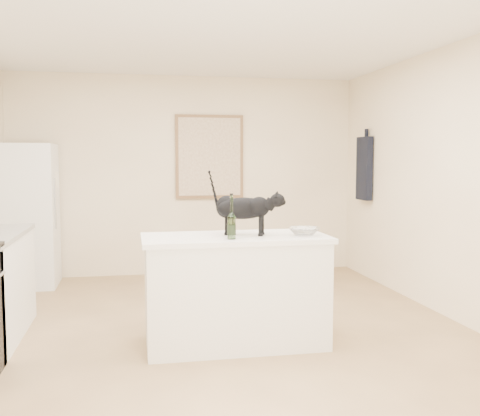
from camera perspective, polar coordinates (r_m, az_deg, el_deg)
name	(u,v)px	position (r m, az deg, el deg)	size (l,w,h in m)	color
floor	(219,337)	(4.88, -2.12, -13.09)	(5.50, 5.50, 0.00)	tan
ceiling	(218,26)	(4.76, -2.23, 18.16)	(5.50, 5.50, 0.00)	white
wall_back	(187,176)	(7.37, -5.48, 3.31)	(4.50, 4.50, 0.00)	#FBE9C2
wall_front	(340,221)	(1.98, 10.21, -1.35)	(4.50, 4.50, 0.00)	#FBE9C2
wall_right	(462,183)	(5.46, 21.86, 2.39)	(5.50, 5.50, 0.00)	#FBE9C2
island_base	(235,293)	(4.59, -0.50, -8.68)	(1.44, 0.67, 0.86)	white
island_top	(235,238)	(4.50, -0.50, -3.11)	(1.50, 0.70, 0.04)	white
fridge	(27,215)	(7.07, -21.05, -0.72)	(0.68, 0.68, 1.70)	white
artwork_frame	(210,157)	(7.37, -3.14, 5.27)	(0.90, 0.03, 1.10)	brown
artwork_canvas	(210,157)	(7.36, -3.13, 5.27)	(0.82, 0.00, 1.02)	beige
hanging_garment	(364,168)	(7.24, 12.64, 3.98)	(0.08, 0.34, 0.80)	black
black_cat	(243,211)	(4.52, 0.35, -0.33)	(0.56, 0.17, 0.39)	black
wine_bottle	(232,219)	(4.29, -0.88, -1.16)	(0.07, 0.07, 0.31)	#2E5321
glass_bowl	(304,231)	(4.55, 6.59, -2.40)	(0.26, 0.26, 0.06)	silver
fridge_paper	(56,180)	(7.03, -18.33, 2.76)	(0.01, 0.15, 0.19)	white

